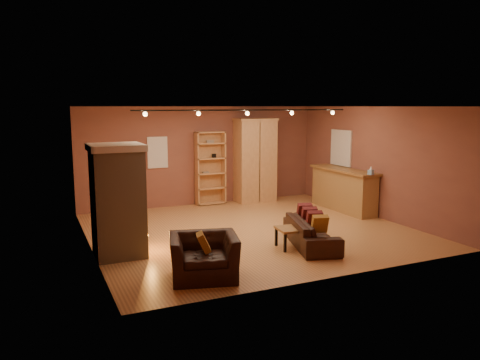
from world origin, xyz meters
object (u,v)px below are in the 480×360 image
bookcase (210,167)px  loveseat (311,227)px  armoire (255,160)px  fireplace (118,201)px  armchair (204,249)px  coffee_table (291,231)px  bar_counter (343,189)px

bookcase → loveseat: bookcase is taller
armoire → loveseat: armoire is taller
fireplace → armchair: fireplace is taller
bookcase → armchair: 5.95m
bookcase → coffee_table: 4.72m
bookcase → armchair: bookcase is taller
bar_counter → armchair: size_ratio=1.90×
armoire → loveseat: size_ratio=1.26×
armchair → coffee_table: (2.15, 0.83, -0.13)m
bookcase → coffee_table: (-0.03, -4.67, -0.71)m
bookcase → armoire: (1.36, -0.20, 0.17)m
bookcase → bar_counter: size_ratio=0.88×
armoire → armchair: (-3.53, -5.30, -0.75)m
bookcase → bar_counter: bearing=-37.0°
fireplace → armchair: 2.13m
fireplace → bar_counter: 6.43m
loveseat → armchair: armchair is taller
loveseat → coffee_table: (-0.45, 0.03, -0.03)m
loveseat → armchair: size_ratio=1.56×
armoire → coffee_table: 4.76m
fireplace → bar_counter: bearing=13.3°
bookcase → loveseat: bearing=-84.8°
fireplace → bookcase: size_ratio=1.01×
loveseat → armchair: 2.72m
armchair → coffee_table: 2.31m
armoire → armchair: 6.41m
coffee_table → armoire: bearing=72.8°
coffee_table → bar_counter: bearing=38.3°
fireplace → armoire: 5.79m
bookcase → coffee_table: size_ratio=3.49×
coffee_table → loveseat: bearing=-4.3°
bookcase → bar_counter: (3.01, -2.27, -0.49)m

